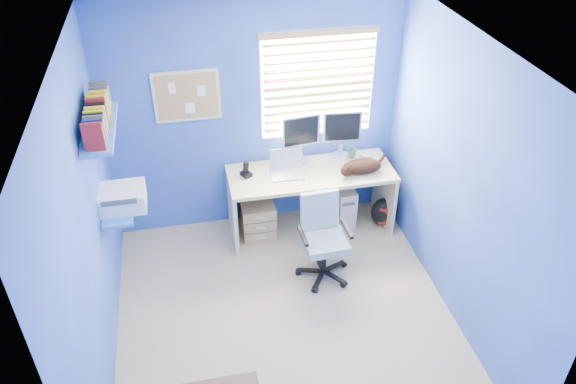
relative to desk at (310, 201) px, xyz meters
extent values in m
cube|color=tan|center=(-0.52, -1.26, -0.37)|extent=(3.00, 3.20, 0.00)
cube|color=white|center=(-0.52, -1.26, 2.13)|extent=(3.00, 3.20, 0.00)
cube|color=#2C49A0|center=(-0.52, 0.34, 0.88)|extent=(3.00, 0.01, 2.50)
cube|color=#2C49A0|center=(-0.52, -2.86, 0.88)|extent=(3.00, 0.01, 2.50)
cube|color=#2C49A0|center=(-2.02, -1.26, 0.88)|extent=(0.01, 3.20, 2.50)
cube|color=#2C49A0|center=(0.98, -1.26, 0.88)|extent=(0.01, 3.20, 2.50)
cube|color=beige|center=(0.00, 0.00, 0.00)|extent=(1.71, 0.65, 0.74)
cube|color=silver|center=(-0.25, -0.01, 0.48)|extent=(0.35, 0.28, 0.22)
cube|color=silver|center=(-0.06, 0.23, 0.64)|extent=(0.41, 0.16, 0.54)
cube|color=silver|center=(0.38, 0.24, 0.64)|extent=(0.41, 0.16, 0.54)
cube|color=black|center=(-0.66, 0.06, 0.45)|extent=(0.13, 0.14, 0.17)
imported|color=#367B59|center=(0.49, 0.19, 0.42)|extent=(0.10, 0.09, 0.10)
cylinder|color=silver|center=(0.64, 0.12, 0.41)|extent=(0.13, 0.13, 0.07)
ellipsoid|color=black|center=(0.51, -0.10, 0.44)|extent=(0.44, 0.33, 0.14)
cube|color=beige|center=(0.39, 0.10, -0.14)|extent=(0.21, 0.45, 0.45)
cube|color=tan|center=(-0.56, 0.00, -0.17)|extent=(0.35, 0.28, 0.41)
cube|color=yellow|center=(0.25, -0.10, -0.25)|extent=(0.03, 0.17, 0.24)
ellipsoid|color=black|center=(0.82, -0.09, -0.20)|extent=(0.35, 0.31, 0.34)
cylinder|color=black|center=(-0.04, -0.76, -0.34)|extent=(0.52, 0.52, 0.06)
cylinder|color=black|center=(-0.04, -0.76, -0.14)|extent=(0.05, 0.05, 0.33)
cube|color=#A8BFCB|center=(-0.04, -0.76, 0.06)|extent=(0.42, 0.42, 0.08)
cube|color=#A8BFCB|center=(-0.05, -0.56, 0.30)|extent=(0.37, 0.08, 0.39)
cube|color=white|center=(0.13, 0.33, 1.18)|extent=(1.15, 0.01, 1.10)
cube|color=#BC8349|center=(0.13, 0.30, 1.18)|extent=(1.10, 0.03, 1.00)
cube|color=beige|center=(-1.17, 0.33, 1.18)|extent=(0.64, 0.02, 0.52)
cube|color=tan|center=(-1.17, 0.32, 1.18)|extent=(0.58, 0.01, 0.46)
cube|color=#3D78D1|center=(-1.88, -0.51, 0.55)|extent=(0.26, 0.55, 0.03)
cube|color=silver|center=(-1.84, -0.51, 0.65)|extent=(0.42, 0.34, 0.18)
cube|color=#3D78D1|center=(-1.89, -0.51, 1.35)|extent=(0.24, 0.90, 0.03)
cube|color=navy|center=(-1.90, -0.51, 1.48)|extent=(0.15, 0.80, 0.22)
camera|label=1|loc=(-1.22, -4.72, 3.49)|focal=35.00mm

